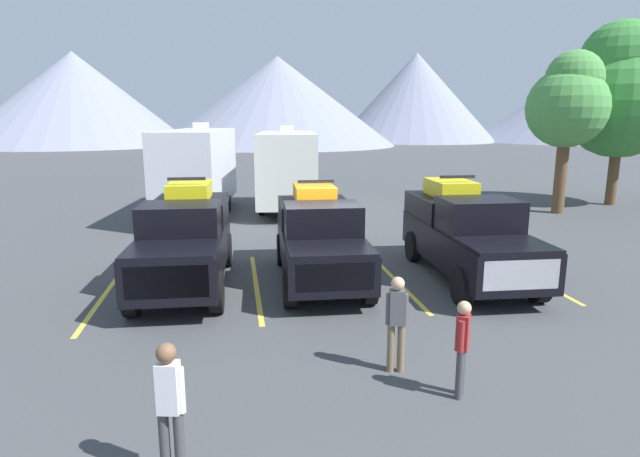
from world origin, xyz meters
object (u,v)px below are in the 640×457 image
(camper_trailer_b, at_px, (287,167))
(person_b, at_px, (169,402))
(pickup_truck_c, at_px, (466,232))
(person_a, at_px, (397,318))
(pickup_truck_a, at_px, (185,238))
(camper_trailer_a, at_px, (198,168))
(person_c, at_px, (462,342))
(pickup_truck_b, at_px, (319,236))

(camper_trailer_b, height_order, person_b, camper_trailer_b)
(pickup_truck_c, relative_size, person_b, 3.33)
(camper_trailer_b, height_order, person_a, camper_trailer_b)
(pickup_truck_a, bearing_deg, camper_trailer_a, 91.38)
(camper_trailer_a, relative_size, person_a, 5.48)
(person_a, bearing_deg, pickup_truck_a, 125.46)
(person_c, bearing_deg, person_a, 127.73)
(pickup_truck_c, distance_m, person_c, 6.45)
(pickup_truck_c, relative_size, person_c, 3.71)
(camper_trailer_b, bearing_deg, pickup_truck_c, -70.76)
(camper_trailer_b, relative_size, person_b, 4.31)
(pickup_truck_b, bearing_deg, person_a, -85.38)
(camper_trailer_a, bearing_deg, pickup_truck_c, -53.42)
(camper_trailer_a, xyz_separation_m, person_c, (4.78, -15.95, -1.21))
(person_a, xyz_separation_m, person_c, (0.73, -0.94, -0.07))
(pickup_truck_b, distance_m, person_c, 6.33)
(person_b, bearing_deg, pickup_truck_a, 93.31)
(pickup_truck_a, distance_m, person_b, 7.51)
(camper_trailer_a, bearing_deg, person_b, -87.77)
(camper_trailer_b, bearing_deg, person_b, -100.31)
(person_b, bearing_deg, camper_trailer_b, 79.69)
(pickup_truck_a, height_order, person_c, pickup_truck_a)
(pickup_truck_b, xyz_separation_m, pickup_truck_c, (3.88, -0.38, 0.04))
(person_a, xyz_separation_m, person_b, (-3.39, -2.13, 0.03))
(pickup_truck_c, bearing_deg, camper_trailer_b, 109.24)
(person_c, bearing_deg, person_b, -163.80)
(pickup_truck_a, relative_size, person_b, 3.25)
(pickup_truck_a, xyz_separation_m, pickup_truck_c, (7.27, -0.46, -0.02))
(person_a, relative_size, person_c, 1.08)
(pickup_truck_a, bearing_deg, person_c, -54.20)
(pickup_truck_c, height_order, camper_trailer_a, camper_trailer_a)
(camper_trailer_a, bearing_deg, pickup_truck_b, -69.57)
(person_a, distance_m, person_c, 1.19)
(pickup_truck_a, xyz_separation_m, camper_trailer_b, (3.62, 10.01, 0.79))
(pickup_truck_c, xyz_separation_m, person_a, (-3.45, -4.90, -0.26))
(pickup_truck_c, height_order, person_b, pickup_truck_c)
(pickup_truck_c, bearing_deg, pickup_truck_b, 174.43)
(pickup_truck_a, distance_m, person_c, 7.78)
(pickup_truck_b, distance_m, camper_trailer_a, 10.43)
(person_a, bearing_deg, pickup_truck_c, 54.81)
(person_a, bearing_deg, person_c, -52.27)
(camper_trailer_b, xyz_separation_m, person_a, (0.20, -15.38, -1.07))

